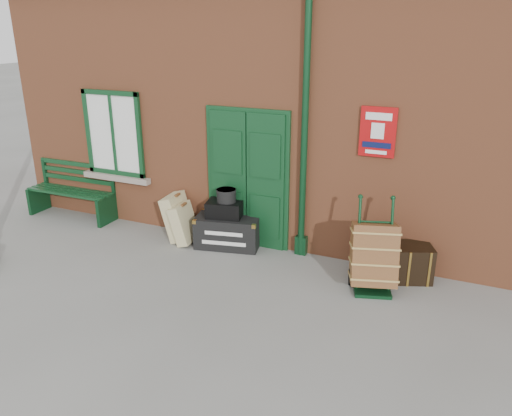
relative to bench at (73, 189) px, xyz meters
The scene contains 10 objects.
ground 4.12m from the bench, 18.71° to the right, with size 80.00×80.00×0.00m, color gray.
station_building 4.73m from the bench, 29.41° to the left, with size 10.30×4.30×4.36m.
bench is the anchor object (origin of this frame).
houdini_trunk 3.33m from the bench, ahead, with size 1.03×0.57×0.52m, color black.
strongbox 3.27m from the bench, ahead, with size 0.57×0.41×0.26m, color black.
hatbox 3.31m from the bench, ahead, with size 0.31×0.31×0.21m, color black.
suitcase_back 2.40m from the bench, ahead, with size 0.22×0.55×0.76m, color #C5B781.
suitcase_front 2.59m from the bench, ahead, with size 0.20×0.49×0.65m, color #C5B781.
porter_trolley 5.80m from the bench, ahead, with size 0.78×0.81×1.26m.
dark_trunk 6.15m from the bench, ahead, with size 0.72×0.47×0.52m, color black.
Camera 1 is at (2.94, -5.49, 3.43)m, focal length 35.00 mm.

